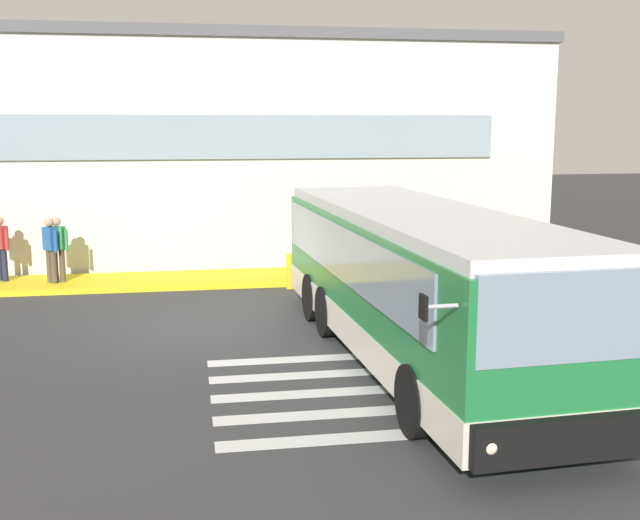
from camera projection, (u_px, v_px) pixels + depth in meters
ground_plane at (214, 329)px, 15.90m from camera, size 80.00×90.00×0.02m
bay_paint_stripes at (352, 391)px, 12.15m from camera, size 4.40×3.96×0.01m
terminal_building at (180, 147)px, 26.46m from camera, size 22.31×13.80×6.77m
boarding_curb at (208, 279)px, 20.54m from camera, size 24.51×2.00×0.15m
bus_main_foreground at (418, 287)px, 13.54m from camera, size 3.15×10.47×2.70m
passenger_near_column at (1, 245)px, 19.81m from camera, size 0.47×0.42×1.68m
passenger_by_doorway at (52, 245)px, 19.60m from camera, size 0.50×0.52×1.68m
passenger_at_curb_edge at (58, 246)px, 19.69m from camera, size 0.56×0.34×1.68m
safety_bollard_yellow at (290, 271)px, 19.65m from camera, size 0.18×0.18×0.90m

